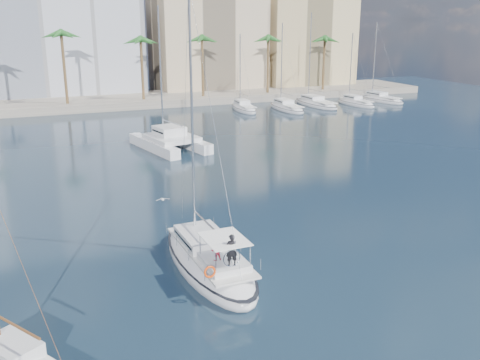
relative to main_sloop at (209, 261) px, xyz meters
name	(u,v)px	position (x,y,z in m)	size (l,w,h in m)	color
ground	(241,238)	(3.46, 3.54, -0.52)	(160.00, 160.00, 0.00)	black
quay	(101,102)	(3.46, 64.54, 0.08)	(120.00, 14.00, 1.20)	gray
building_modern	(13,18)	(-8.54, 76.54, 13.48)	(42.00, 16.00, 28.00)	white
building_beige	(207,40)	(25.46, 73.54, 9.48)	(20.00, 14.00, 20.00)	tan
building_tan_right	(304,44)	(45.46, 71.54, 8.48)	(18.00, 12.00, 18.00)	tan
palm_centre	(100,43)	(3.46, 60.54, 9.76)	(3.60, 3.60, 12.30)	brown
palm_right	(295,40)	(37.46, 60.54, 9.76)	(3.60, 3.60, 12.30)	brown
main_sloop	(209,261)	(0.00, 0.00, 0.00)	(3.80, 11.22, 16.53)	silver
catamaran	(170,139)	(5.92, 29.91, 0.58)	(7.13, 11.10, 15.19)	silver
seagull	(163,199)	(0.05, 10.53, 0.39)	(1.04, 0.45, 0.19)	silver
moored_yacht_a	(244,111)	(23.46, 50.54, -0.52)	(2.72, 9.35, 11.90)	silver
moored_yacht_b	(286,110)	(29.96, 48.54, -0.52)	(3.14, 10.78, 13.72)	silver
moored_yacht_c	(316,106)	(36.46, 50.54, -0.52)	(3.55, 12.21, 15.54)	silver
moored_yacht_d	(356,105)	(42.96, 48.54, -0.52)	(2.72, 9.35, 11.90)	silver
moored_yacht_e	(380,101)	(49.46, 50.54, -0.52)	(3.14, 10.78, 13.72)	silver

